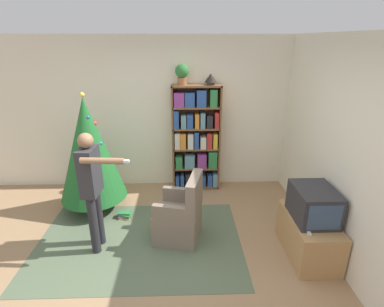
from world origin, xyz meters
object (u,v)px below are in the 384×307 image
at_px(christmas_tree, 89,150).
at_px(standing_person, 92,184).
at_px(armchair, 180,217).
at_px(potted_plant, 182,73).
at_px(bookshelf, 196,139).
at_px(television, 314,204).
at_px(table_lamp, 211,78).

bearing_deg(christmas_tree, standing_person, -72.81).
bearing_deg(armchair, potted_plant, -168.58).
xyz_separation_m(armchair, standing_person, (-1.04, -0.16, 0.59)).
bearing_deg(armchair, bookshelf, -177.23).
bearing_deg(potted_plant, television, -50.71).
bearing_deg(television, armchair, 166.88).
distance_m(bookshelf, table_lamp, 1.04).
relative_size(bookshelf, potted_plant, 5.56).
height_order(bookshelf, television, bookshelf).
bearing_deg(table_lamp, potted_plant, -180.00).
relative_size(television, armchair, 0.64).
relative_size(bookshelf, christmas_tree, 1.00).
xyz_separation_m(bookshelf, christmas_tree, (-1.62, -0.69, 0.07)).
height_order(bookshelf, christmas_tree, christmas_tree).
relative_size(christmas_tree, standing_person, 1.19).
height_order(bookshelf, table_lamp, table_lamp).
bearing_deg(christmas_tree, potted_plant, 26.57).
distance_m(armchair, standing_person, 1.21).
relative_size(potted_plant, table_lamp, 1.64).
bearing_deg(table_lamp, armchair, -108.48).
bearing_deg(christmas_tree, bookshelf, 23.01).
xyz_separation_m(christmas_tree, armchair, (1.35, -0.81, -0.66)).
bearing_deg(table_lamp, bookshelf, -178.13).
bearing_deg(standing_person, christmas_tree, -158.36).
distance_m(bookshelf, christmas_tree, 1.76).
height_order(christmas_tree, table_lamp, table_lamp).
height_order(potted_plant, table_lamp, potted_plant).
xyz_separation_m(potted_plant, table_lamp, (0.46, 0.00, -0.09)).
height_order(christmas_tree, standing_person, christmas_tree).
height_order(television, table_lamp, table_lamp).
xyz_separation_m(bookshelf, potted_plant, (-0.23, 0.01, 1.10)).
height_order(bookshelf, potted_plant, potted_plant).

